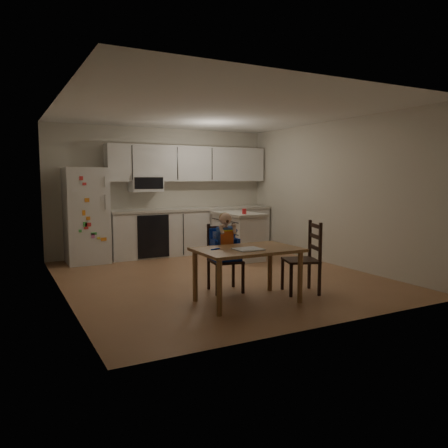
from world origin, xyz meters
name	(u,v)px	position (x,y,z in m)	size (l,w,h in m)	color
room	(205,195)	(0.00, 0.48, 1.25)	(4.52, 5.01, 2.51)	#996946
refrigerator	(86,215)	(-1.55, 2.15, 0.85)	(0.72, 0.70, 1.70)	silver
kitchen_run	(190,210)	(0.50, 2.24, 0.88)	(3.37, 0.62, 2.15)	silver
kitchen_island	(238,235)	(1.06, 1.26, 0.44)	(0.62, 1.18, 0.87)	silver
red_cup	(244,211)	(0.99, 0.92, 0.92)	(0.08, 0.08, 0.10)	red
dining_table	(247,256)	(-0.29, -1.36, 0.58)	(1.24, 0.80, 0.67)	brown
napkin	(248,249)	(-0.33, -1.45, 0.67)	(0.32, 0.28, 0.01)	#B7B7BC
toddler_spoon	(215,249)	(-0.69, -1.27, 0.67)	(0.02, 0.02, 0.12)	#0F2FAE
chair_booster	(224,244)	(-0.28, -0.75, 0.64)	(0.45, 0.45, 1.06)	black
chair_side	(308,253)	(0.65, -1.34, 0.54)	(0.53, 0.53, 0.95)	black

